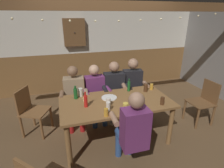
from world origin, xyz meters
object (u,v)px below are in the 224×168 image
(chair_empty_near_left, at_px, (31,110))
(bottle_1, at_px, (86,101))
(person_1, at_px, (96,92))
(person_4, at_px, (132,129))
(pint_glass_1, at_px, (106,112))
(pint_glass_5, at_px, (80,92))
(pint_glass_6, at_px, (151,87))
(dining_table, at_px, (116,106))
(table_candle, at_px, (84,99))
(plate_0, at_px, (136,99))
(plate_1, at_px, (109,98))
(pint_glass_4, at_px, (108,107))
(pint_glass_3, at_px, (108,102))
(wall_dart_cabinet, at_px, (74,32))
(chair_empty_near_right, at_px, (204,101))
(bottle_2, at_px, (129,86))
(pint_glass_0, at_px, (162,101))
(person_0, at_px, (74,94))
(pint_glass_7, at_px, (146,88))
(bottle_0, at_px, (76,93))
(person_3, at_px, (133,85))
(pint_glass_2, at_px, (126,108))
(person_2, at_px, (115,88))

(chair_empty_near_left, bearing_deg, bottle_1, 77.21)
(person_1, relative_size, person_4, 0.96)
(pint_glass_1, distance_m, pint_glass_5, 0.81)
(pint_glass_6, bearing_deg, dining_table, -161.58)
(table_candle, distance_m, plate_0, 0.87)
(plate_1, bearing_deg, pint_glass_4, -107.92)
(chair_empty_near_left, bearing_deg, pint_glass_3, 82.97)
(pint_glass_5, distance_m, wall_dart_cabinet, 2.17)
(dining_table, relative_size, plate_0, 8.16)
(chair_empty_near_right, relative_size, table_candle, 11.00)
(bottle_2, bearing_deg, chair_empty_near_right, -11.53)
(pint_glass_0, distance_m, pint_glass_6, 0.61)
(person_0, xyz_separation_m, chair_empty_near_left, (-0.81, -0.05, -0.19))
(wall_dart_cabinet, bearing_deg, person_1, -83.74)
(bottle_1, relative_size, pint_glass_0, 1.98)
(person_0, bearing_deg, pint_glass_7, 164.10)
(wall_dart_cabinet, bearing_deg, bottle_0, -96.72)
(pint_glass_6, bearing_deg, pint_glass_7, -159.87)
(pint_glass_0, bearing_deg, dining_table, 153.58)
(person_3, bearing_deg, bottle_1, 43.27)
(bottle_1, relative_size, pint_glass_2, 1.71)
(person_0, relative_size, pint_glass_6, 10.81)
(bottle_1, xyz_separation_m, pint_glass_2, (0.53, -0.33, -0.03))
(person_3, xyz_separation_m, plate_1, (-0.69, -0.57, 0.07))
(person_2, distance_m, bottle_0, 0.95)
(person_4, xyz_separation_m, pint_glass_0, (0.66, 0.36, 0.15))
(chair_empty_near_right, distance_m, plate_0, 1.56)
(chair_empty_near_right, relative_size, pint_glass_0, 6.94)
(wall_dart_cabinet, bearing_deg, chair_empty_near_left, -121.30)
(plate_0, distance_m, wall_dart_cabinet, 2.66)
(pint_glass_3, bearing_deg, pint_glass_5, 127.57)
(bottle_1, height_order, pint_glass_7, bottle_1)
(wall_dart_cabinet, bearing_deg, pint_glass_2, -81.59)
(person_0, xyz_separation_m, plate_0, (0.97, -0.73, 0.11))
(person_3, bearing_deg, pint_glass_7, 103.64)
(pint_glass_2, bearing_deg, person_0, 121.01)
(bottle_2, distance_m, pint_glass_5, 0.90)
(dining_table, relative_size, person_1, 1.53)
(person_2, relative_size, pint_glass_1, 10.44)
(plate_1, bearing_deg, person_1, 102.16)
(bottle_1, xyz_separation_m, pint_glass_1, (0.23, -0.35, -0.04))
(wall_dart_cabinet, bearing_deg, bottle_2, -70.13)
(dining_table, bearing_deg, pint_glass_0, -26.42)
(chair_empty_near_left, bearing_deg, chair_empty_near_right, 103.42)
(pint_glass_2, bearing_deg, pint_glass_7, 43.27)
(plate_1, xyz_separation_m, wall_dart_cabinet, (-0.30, 2.23, 0.90))
(person_1, xyz_separation_m, pint_glass_2, (0.22, -1.08, 0.18))
(bottle_0, bearing_deg, person_4, -57.18)
(person_3, xyz_separation_m, pint_glass_6, (0.19, -0.44, 0.12))
(bottle_1, bearing_deg, plate_0, 1.16)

